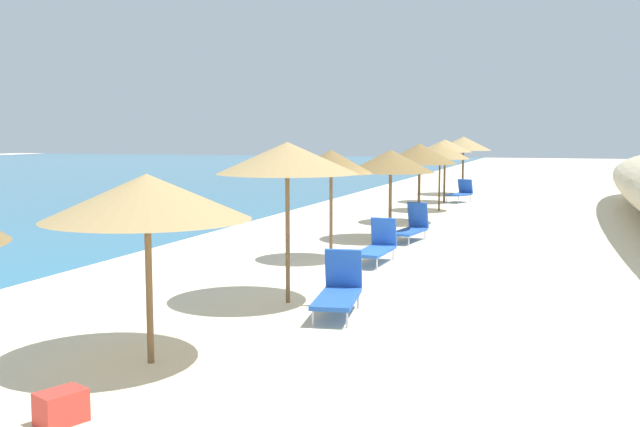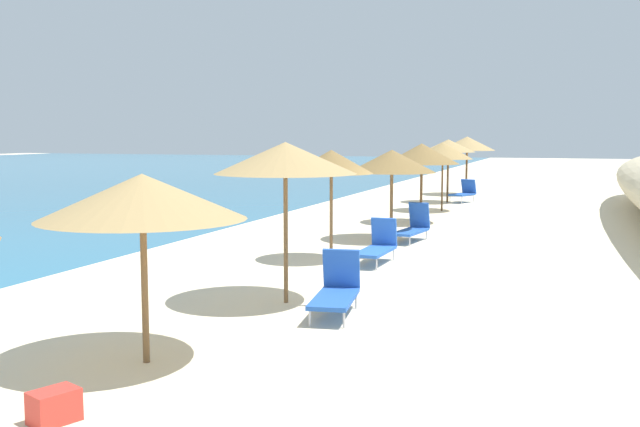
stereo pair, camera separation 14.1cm
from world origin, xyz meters
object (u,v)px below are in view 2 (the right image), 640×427
at_px(lounge_chair_3, 377,246).
at_px(beach_umbrella_3, 142,197).
at_px(beach_umbrella_4, 285,158).
at_px(beach_umbrella_10, 467,144).
at_px(beach_umbrella_8, 443,151).
at_px(lounge_chair_1, 336,290).
at_px(beach_umbrella_9, 448,146).
at_px(lounge_chair_2, 464,192).
at_px(beach_umbrella_6, 392,161).
at_px(beach_umbrella_5, 331,162).
at_px(cooler_box, 54,406).
at_px(beach_umbrella_7, 422,154).
at_px(lounge_chair_0, 413,227).

bearing_deg(lounge_chair_3, beach_umbrella_3, 85.45).
height_order(beach_umbrella_4, beach_umbrella_10, beach_umbrella_10).
bearing_deg(beach_umbrella_4, beach_umbrella_8, 0.37).
bearing_deg(lounge_chair_1, beach_umbrella_9, -93.87).
distance_m(beach_umbrella_9, beach_umbrella_10, 4.44).
distance_m(beach_umbrella_4, lounge_chair_2, 20.35).
height_order(beach_umbrella_6, beach_umbrella_9, beach_umbrella_9).
relative_size(beach_umbrella_6, lounge_chair_1, 1.52).
bearing_deg(beach_umbrella_9, lounge_chair_3, -176.41).
bearing_deg(beach_umbrella_5, beach_umbrella_4, -172.01).
distance_m(beach_umbrella_4, beach_umbrella_9, 19.95).
xyz_separation_m(lounge_chair_2, cooler_box, (-26.02, 0.41, -0.28)).
bearing_deg(beach_umbrella_5, cooler_box, -177.84).
distance_m(beach_umbrella_6, cooler_box, 14.00).
relative_size(beach_umbrella_10, lounge_chair_3, 1.70).
distance_m(beach_umbrella_7, lounge_chair_0, 4.66).
bearing_deg(lounge_chair_1, beach_umbrella_7, -92.99).
relative_size(beach_umbrella_3, beach_umbrella_7, 1.00).
height_order(beach_umbrella_5, lounge_chair_1, beach_umbrella_5).
height_order(beach_umbrella_3, beach_umbrella_8, beach_umbrella_8).
bearing_deg(beach_umbrella_5, beach_umbrella_9, -0.46).
distance_m(beach_umbrella_8, cooler_box, 22.24).
bearing_deg(lounge_chair_0, beach_umbrella_9, -77.32).
distance_m(beach_umbrella_3, lounge_chair_3, 8.33).
xyz_separation_m(beach_umbrella_8, beach_umbrella_9, (3.58, 0.38, 0.13)).
relative_size(beach_umbrella_9, lounge_chair_1, 1.65).
xyz_separation_m(beach_umbrella_7, beach_umbrella_8, (4.10, 0.01, 0.02)).
distance_m(lounge_chair_1, lounge_chair_2, 20.77).
relative_size(beach_umbrella_4, lounge_chair_3, 1.68).
distance_m(beach_umbrella_5, lounge_chair_3, 2.20).
relative_size(beach_umbrella_3, lounge_chair_0, 1.52).
relative_size(beach_umbrella_5, beach_umbrella_9, 0.95).
distance_m(beach_umbrella_7, cooler_box, 18.16).
xyz_separation_m(beach_umbrella_8, lounge_chair_1, (-16.86, -1.19, -1.91)).
xyz_separation_m(beach_umbrella_9, lounge_chair_1, (-20.45, -1.57, -2.04)).
bearing_deg(beach_umbrella_7, lounge_chair_1, -174.72).
bearing_deg(beach_umbrella_9, beach_umbrella_6, -178.06).
relative_size(beach_umbrella_10, lounge_chair_0, 1.63).
bearing_deg(beach_umbrella_4, lounge_chair_3, -6.47).
bearing_deg(beach_umbrella_4, beach_umbrella_6, 0.60).
xyz_separation_m(beach_umbrella_9, beach_umbrella_10, (4.44, -0.18, 0.05)).
bearing_deg(lounge_chair_0, beach_umbrella_4, 94.09).
xyz_separation_m(beach_umbrella_9, lounge_chair_3, (-15.59, -0.98, -2.04)).
relative_size(beach_umbrella_3, beach_umbrella_5, 1.02).
xyz_separation_m(beach_umbrella_8, lounge_chair_0, (-8.30, -0.63, -1.92)).
height_order(beach_umbrella_4, beach_umbrella_7, beach_umbrella_4).
bearing_deg(cooler_box, beach_umbrella_6, -0.60).
bearing_deg(beach_umbrella_9, beach_umbrella_10, -2.33).
bearing_deg(cooler_box, beach_umbrella_9, 0.57).
relative_size(beach_umbrella_5, lounge_chair_1, 1.56).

